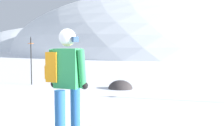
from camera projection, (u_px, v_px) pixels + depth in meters
name	position (u px, v px, depth m)	size (l,w,h in m)	color
ridge_peak_main	(156.00, 53.00, 39.92)	(38.62, 34.76, 15.78)	white
ridge_peak_far	(56.00, 49.00, 58.07)	(31.18, 28.06, 9.03)	white
snowboarder_main	(66.00, 83.00, 4.38)	(0.64, 1.84, 1.71)	orange
piste_marker_far	(31.00, 57.00, 10.49)	(0.20, 0.20, 1.72)	black
rock_mid	(120.00, 89.00, 9.60)	(0.80, 0.68, 0.56)	#383333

